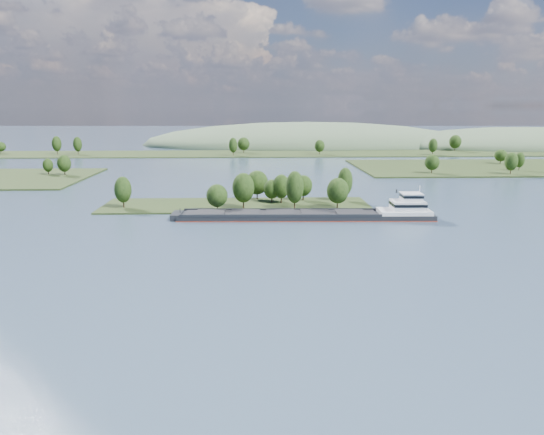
{
  "coord_description": "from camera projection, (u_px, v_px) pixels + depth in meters",
  "views": [
    {
      "loc": [
        6.24,
        -17.23,
        37.11
      ],
      "look_at": [
        11.62,
        130.0,
        6.0
      ],
      "focal_mm": 35.0,
      "sensor_mm": 36.0,
      "label": 1
    }
  ],
  "objects": [
    {
      "name": "back_shoreline",
      "position": [
        255.0,
        153.0,
        415.37
      ],
      "size": [
        900.0,
        60.0,
        15.12
      ],
      "color": "#223015",
      "rests_on": "ground"
    },
    {
      "name": "hill_west",
      "position": [
        308.0,
        145.0,
        515.32
      ],
      "size": [
        320.0,
        160.0,
        44.0
      ],
      "primitive_type": "ellipsoid",
      "color": "#455B3F",
      "rests_on": "ground"
    },
    {
      "name": "tree_island",
      "position": [
        255.0,
        195.0,
        198.93
      ],
      "size": [
        100.0,
        32.57,
        15.14
      ],
      "color": "#223015",
      "rests_on": "ground"
    },
    {
      "name": "hill_east",
      "position": [
        525.0,
        146.0,
        493.14
      ],
      "size": [
        260.0,
        140.0,
        36.0
      ],
      "primitive_type": "ellipsoid",
      "color": "#455B3F",
      "rests_on": "ground"
    },
    {
      "name": "cargo_barge",
      "position": [
        322.0,
        214.0,
        177.83
      ],
      "size": [
        87.92,
        13.43,
        11.85
      ],
      "color": "black",
      "rests_on": "ground"
    },
    {
      "name": "ground",
      "position": [
        230.0,
        247.0,
        141.63
      ],
      "size": [
        1800.0,
        1800.0,
        0.0
      ],
      "primitive_type": "plane",
      "color": "#34465A",
      "rests_on": "ground"
    }
  ]
}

